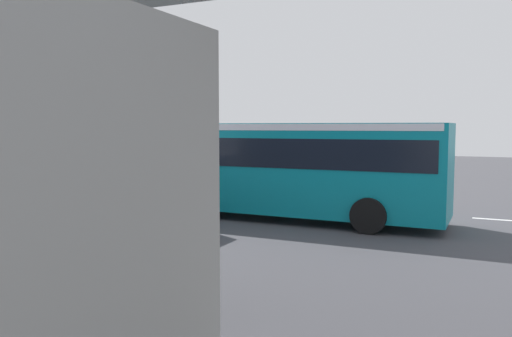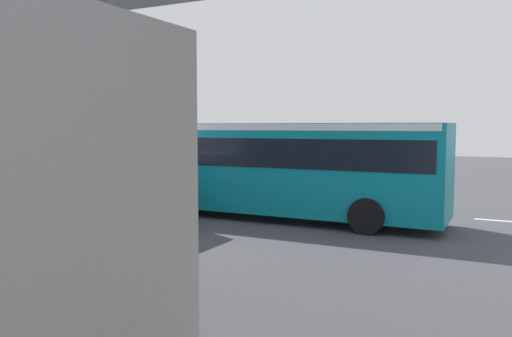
% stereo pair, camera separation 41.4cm
% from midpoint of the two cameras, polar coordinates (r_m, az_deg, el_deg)
% --- Properties ---
extents(ground, '(80.00, 80.00, 0.00)m').
position_cam_midpoint_polar(ground, '(17.28, 5.24, -5.45)').
color(ground, '#424247').
extents(city_bus, '(11.54, 2.85, 3.15)m').
position_cam_midpoint_polar(city_bus, '(17.03, 0.68, 0.81)').
color(city_bus, '#0C8493').
rests_on(city_bus, ground).
extents(parked_van, '(4.80, 2.17, 2.05)m').
position_cam_midpoint_polar(parked_van, '(16.67, -17.58, -1.93)').
color(parked_van, silver).
rests_on(parked_van, ground).
extents(traffic_sign, '(0.08, 0.60, 2.80)m').
position_cam_midpoint_polar(traffic_sign, '(23.06, -0.55, 1.85)').
color(traffic_sign, slate).
rests_on(traffic_sign, ground).
extents(lane_dash_leftmost, '(2.00, 0.20, 0.01)m').
position_cam_midpoint_polar(lane_dash_leftmost, '(18.45, 25.60, -5.25)').
color(lane_dash_leftmost, silver).
rests_on(lane_dash_leftmost, ground).
extents(lane_dash_left, '(2.00, 0.20, 0.01)m').
position_cam_midpoint_polar(lane_dash_left, '(18.83, 13.30, -4.71)').
color(lane_dash_left, silver).
rests_on(lane_dash_left, ground).
extents(lane_dash_centre, '(2.00, 0.20, 0.01)m').
position_cam_midpoint_polar(lane_dash_centre, '(20.03, 2.01, -4.02)').
color(lane_dash_centre, silver).
rests_on(lane_dash_centre, ground).
extents(lane_dash_right, '(2.00, 0.20, 0.01)m').
position_cam_midpoint_polar(lane_dash_right, '(21.90, -7.67, -3.31)').
color(lane_dash_right, silver).
rests_on(lane_dash_right, ground).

